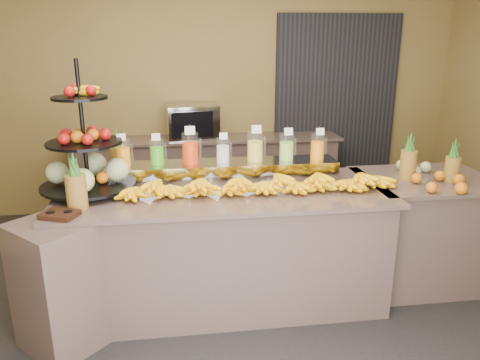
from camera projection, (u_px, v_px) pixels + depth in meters
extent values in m
plane|color=black|center=(230.00, 320.00, 3.53)|extent=(6.00, 6.00, 0.00)
cube|color=olive|center=(204.00, 94.00, 5.49)|extent=(6.00, 0.02, 2.80)
cube|color=black|center=(335.00, 108.00, 5.71)|extent=(1.50, 0.06, 2.20)
cube|color=gray|center=(225.00, 248.00, 3.68)|extent=(2.40, 0.90, 0.90)
cube|color=gray|center=(224.00, 193.00, 3.54)|extent=(2.50, 1.00, 0.03)
cube|color=gray|center=(62.00, 284.00, 3.15)|extent=(0.71, 0.71, 0.90)
cube|color=gray|center=(421.00, 231.00, 4.00)|extent=(1.00, 0.80, 0.90)
cube|color=gray|center=(427.00, 180.00, 3.86)|extent=(1.08, 0.88, 0.03)
cube|color=gray|center=(207.00, 177.00, 5.53)|extent=(3.00, 0.50, 0.90)
cube|color=gray|center=(206.00, 139.00, 5.39)|extent=(3.10, 0.55, 0.03)
cube|color=gray|center=(223.00, 171.00, 3.78)|extent=(1.85, 0.30, 0.15)
cylinder|color=silver|center=(123.00, 153.00, 3.63)|extent=(0.11, 0.11, 0.21)
cylinder|color=orange|center=(123.00, 157.00, 3.64)|extent=(0.11, 0.11, 0.14)
cylinder|color=gray|center=(121.00, 146.00, 3.62)|extent=(0.01, 0.01, 0.25)
cube|color=white|center=(121.00, 137.00, 3.54)|extent=(0.07, 0.02, 0.06)
cylinder|color=silver|center=(157.00, 152.00, 3.66)|extent=(0.11, 0.11, 0.20)
cylinder|color=#37A312|center=(157.00, 156.00, 3.67)|extent=(0.10, 0.10, 0.14)
cylinder|color=gray|center=(155.00, 146.00, 3.66)|extent=(0.01, 0.01, 0.24)
cube|color=white|center=(156.00, 137.00, 3.58)|extent=(0.06, 0.02, 0.06)
cylinder|color=silver|center=(190.00, 148.00, 3.69)|extent=(0.13, 0.13, 0.24)
cylinder|color=red|center=(190.00, 153.00, 3.70)|extent=(0.12, 0.12, 0.17)
cylinder|color=gray|center=(188.00, 141.00, 3.68)|extent=(0.01, 0.01, 0.29)
cube|color=white|center=(190.00, 130.00, 3.59)|extent=(0.08, 0.02, 0.07)
cylinder|color=silver|center=(223.00, 150.00, 3.73)|extent=(0.11, 0.11, 0.20)
cylinder|color=silver|center=(223.00, 154.00, 3.74)|extent=(0.10, 0.10, 0.13)
cylinder|color=gray|center=(221.00, 144.00, 3.73)|extent=(0.01, 0.01, 0.23)
cube|color=white|center=(223.00, 136.00, 3.65)|extent=(0.06, 0.02, 0.05)
cylinder|color=silver|center=(255.00, 147.00, 3.76)|extent=(0.13, 0.13, 0.24)
cylinder|color=gold|center=(255.00, 151.00, 3.77)|extent=(0.12, 0.12, 0.16)
cylinder|color=gray|center=(253.00, 140.00, 3.75)|extent=(0.01, 0.01, 0.28)
cube|color=white|center=(257.00, 129.00, 3.66)|extent=(0.08, 0.02, 0.07)
cylinder|color=silver|center=(287.00, 147.00, 3.80)|extent=(0.12, 0.12, 0.22)
cylinder|color=#97C24C|center=(286.00, 151.00, 3.81)|extent=(0.11, 0.11, 0.15)
cylinder|color=gray|center=(285.00, 141.00, 3.79)|extent=(0.01, 0.01, 0.26)
cube|color=white|center=(289.00, 132.00, 3.71)|extent=(0.07, 0.02, 0.06)
cylinder|color=silver|center=(317.00, 146.00, 3.83)|extent=(0.11, 0.11, 0.21)
cylinder|color=orange|center=(317.00, 150.00, 3.84)|extent=(0.11, 0.11, 0.14)
cylinder|color=gray|center=(316.00, 140.00, 3.83)|extent=(0.01, 0.01, 0.25)
cube|color=white|center=(320.00, 132.00, 3.74)|extent=(0.07, 0.02, 0.06)
ellipsoid|color=yellow|center=(134.00, 190.00, 3.38)|extent=(0.26, 0.19, 0.11)
ellipsoid|color=yellow|center=(167.00, 189.00, 3.41)|extent=(0.26, 0.19, 0.11)
ellipsoid|color=yellow|center=(198.00, 188.00, 3.44)|extent=(0.26, 0.19, 0.11)
ellipsoid|color=yellow|center=(230.00, 186.00, 3.47)|extent=(0.26, 0.19, 0.11)
ellipsoid|color=yellow|center=(261.00, 185.00, 3.50)|extent=(0.26, 0.19, 0.11)
ellipsoid|color=yellow|center=(291.00, 184.00, 3.54)|extent=(0.26, 0.19, 0.11)
ellipsoid|color=yellow|center=(321.00, 182.00, 3.57)|extent=(0.26, 0.19, 0.11)
ellipsoid|color=yellow|center=(350.00, 181.00, 3.60)|extent=(0.26, 0.19, 0.11)
ellipsoid|color=yellow|center=(379.00, 180.00, 3.63)|extent=(0.26, 0.19, 0.11)
ellipsoid|color=yellow|center=(160.00, 179.00, 3.38)|extent=(0.21, 0.17, 0.10)
ellipsoid|color=yellow|center=(201.00, 178.00, 3.42)|extent=(0.21, 0.17, 0.10)
ellipsoid|color=yellow|center=(241.00, 176.00, 3.46)|extent=(0.21, 0.17, 0.10)
ellipsoid|color=yellow|center=(280.00, 175.00, 3.50)|extent=(0.21, 0.17, 0.10)
ellipsoid|color=yellow|center=(319.00, 173.00, 3.54)|extent=(0.21, 0.17, 0.10)
ellipsoid|color=yellow|center=(356.00, 172.00, 3.58)|extent=(0.21, 0.17, 0.10)
cylinder|color=black|center=(83.00, 128.00, 3.37)|extent=(0.03, 0.03, 0.98)
cylinder|color=black|center=(88.00, 185.00, 3.50)|extent=(0.73, 0.73, 0.02)
cylinder|color=black|center=(84.00, 143.00, 3.40)|extent=(0.57, 0.57, 0.02)
cylinder|color=black|center=(80.00, 98.00, 3.30)|extent=(0.41, 0.41, 0.02)
sphere|color=#C0CB8B|center=(117.00, 171.00, 3.50)|extent=(0.18, 0.18, 0.18)
sphere|color=maroon|center=(105.00, 135.00, 3.41)|extent=(0.09, 0.09, 0.09)
sphere|color=orange|center=(73.00, 178.00, 3.47)|extent=(0.10, 0.10, 0.10)
cube|color=black|center=(60.00, 215.00, 3.02)|extent=(0.27, 0.24, 0.03)
cylinder|color=brown|center=(77.00, 192.00, 3.15)|extent=(0.14, 0.14, 0.23)
cone|color=#1C4D19|center=(73.00, 164.00, 3.09)|extent=(0.07, 0.07, 0.16)
cylinder|color=brown|center=(118.00, 161.00, 3.87)|extent=(0.14, 0.14, 0.25)
cone|color=#1C4D19|center=(116.00, 137.00, 3.81)|extent=(0.07, 0.07, 0.16)
cylinder|color=brown|center=(408.00, 165.00, 3.79)|extent=(0.13, 0.13, 0.24)
cylinder|color=brown|center=(452.00, 169.00, 3.75)|extent=(0.12, 0.12, 0.20)
ellipsoid|color=orange|center=(441.00, 182.00, 3.60)|extent=(0.36, 0.24, 0.09)
cube|color=gray|center=(192.00, 121.00, 5.31)|extent=(0.61, 0.46, 0.38)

